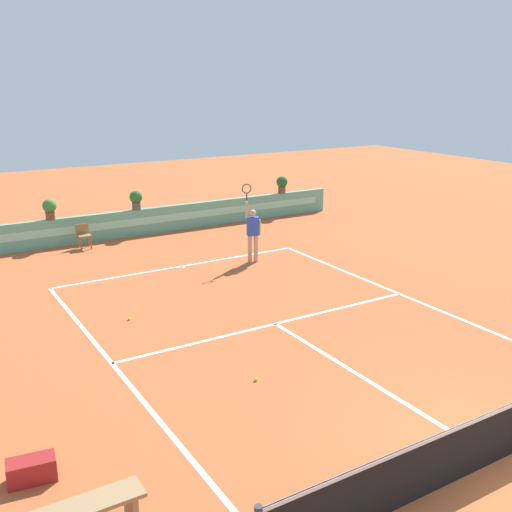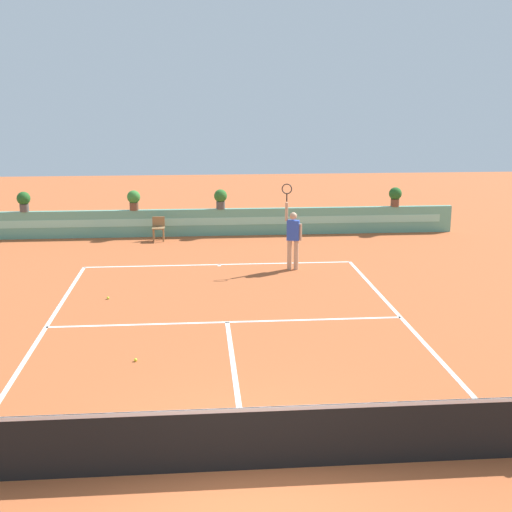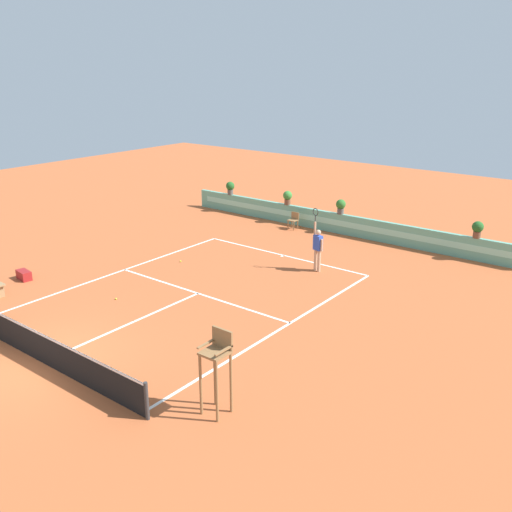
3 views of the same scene
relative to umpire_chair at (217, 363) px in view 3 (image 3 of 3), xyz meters
The scene contains 14 objects.
ground_plane 7.40m from the umpire_chair, 139.40° to the left, with size 60.00×60.00×0.00m, color #B2562D.
court_lines 7.88m from the umpire_chair, 135.37° to the left, with size 8.32×11.94×0.01m.
net 5.73m from the umpire_chair, 167.12° to the right, with size 8.92×0.10×1.00m.
back_wall_barrier 16.12m from the umpire_chair, 110.07° to the left, with size 18.00×0.21×1.00m.
umpire_chair is the anchor object (origin of this frame).
ball_kid_chair 16.29m from the umpire_chair, 117.73° to the left, with size 0.44×0.44×0.85m.
gear_bag 12.11m from the umpire_chair, behind, with size 0.70×0.36×0.36m, color maroon.
tennis_player 10.42m from the umpire_chair, 108.73° to the left, with size 0.60×0.31×2.58m.
tennis_ball_near_baseline 11.23m from the umpire_chair, 139.66° to the left, with size 0.07×0.07×0.07m, color #CCE033.
tennis_ball_mid_court 8.10m from the umpire_chair, 158.62° to the left, with size 0.07×0.07×0.07m, color #CCE033.
potted_plant_left 17.34m from the umpire_chair, 119.25° to the left, with size 0.48×0.48×0.72m.
potted_plant_far_right 15.18m from the umpire_chair, 85.15° to the left, with size 0.48×0.48×0.72m.
potted_plant_far_left 19.56m from the umpire_chair, 129.33° to the left, with size 0.48×0.48×0.72m.
potted_plant_centre 16.03m from the umpire_chair, 109.32° to the left, with size 0.48×0.48×0.72m.
Camera 3 is at (13.46, -7.49, 8.02)m, focal length 39.70 mm.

